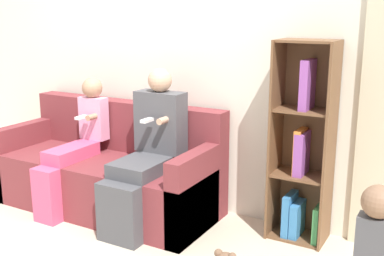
# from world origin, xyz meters

# --- Properties ---
(ground_plane) EXTENTS (14.00, 14.00, 0.00)m
(ground_plane) POSITION_xyz_m (0.00, 0.00, 0.00)
(ground_plane) COLOR beige
(back_wall) EXTENTS (10.00, 0.06, 2.55)m
(back_wall) POSITION_xyz_m (0.00, 0.94, 1.27)
(back_wall) COLOR silver
(back_wall) RESTS_ON ground_plane
(couch) EXTENTS (1.97, 0.81, 0.91)m
(couch) POSITION_xyz_m (-0.38, 0.50, 0.31)
(couch) COLOR maroon
(couch) RESTS_ON ground_plane
(adult_seated) EXTENTS (0.41, 0.73, 1.25)m
(adult_seated) POSITION_xyz_m (0.12, 0.38, 0.64)
(adult_seated) COLOR #47474C
(adult_seated) RESTS_ON ground_plane
(child_seated) EXTENTS (0.26, 0.76, 1.12)m
(child_seated) POSITION_xyz_m (-0.62, 0.35, 0.57)
(child_seated) COLOR #DB4C75
(child_seated) RESTS_ON ground_plane
(toddler_standing) EXTENTS (0.18, 0.17, 0.85)m
(toddler_standing) POSITION_xyz_m (1.92, -0.18, 0.48)
(toddler_standing) COLOR #DB4C75
(toddler_standing) RESTS_ON ground_plane
(bookshelf) EXTENTS (0.42, 0.31, 1.50)m
(bookshelf) POSITION_xyz_m (1.26, 0.77, 0.65)
(bookshelf) COLOR brown
(bookshelf) RESTS_ON ground_plane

